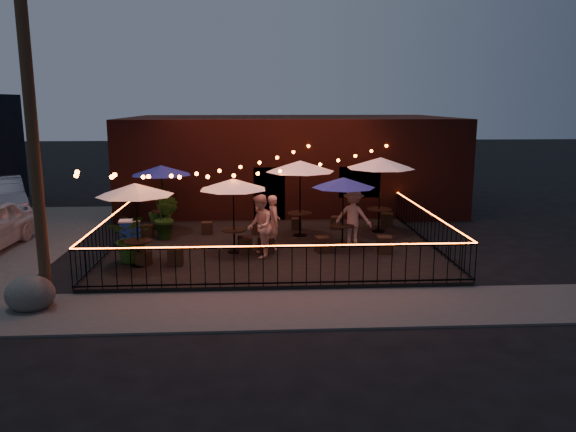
% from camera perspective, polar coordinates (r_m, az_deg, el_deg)
% --- Properties ---
extents(ground, '(110.00, 110.00, 0.00)m').
position_cam_1_polar(ground, '(16.01, -1.34, -5.35)').
color(ground, black).
rests_on(ground, ground).
extents(patio, '(10.00, 8.00, 0.15)m').
position_cam_1_polar(patio, '(17.91, -1.56, -3.27)').
color(patio, black).
rests_on(patio, ground).
extents(sidewalk, '(18.00, 2.50, 0.05)m').
position_cam_1_polar(sidewalk, '(12.92, -0.83, -9.41)').
color(sidewalk, '#3E3C39').
rests_on(sidewalk, ground).
extents(brick_building, '(14.00, 8.00, 4.00)m').
position_cam_1_polar(brick_building, '(25.49, 0.11, 5.54)').
color(brick_building, '#34130E').
rests_on(brick_building, ground).
extents(utility_pole, '(0.26, 0.26, 8.00)m').
position_cam_1_polar(utility_pole, '(13.64, -24.55, 7.80)').
color(utility_pole, '#3C2E18').
rests_on(utility_pole, ground).
extents(fence_front, '(10.00, 0.04, 1.04)m').
position_cam_1_polar(fence_front, '(13.90, -1.06, -5.11)').
color(fence_front, black).
rests_on(fence_front, patio).
extents(fence_left, '(0.04, 8.00, 1.04)m').
position_cam_1_polar(fence_left, '(18.32, -17.41, -1.57)').
color(fence_left, black).
rests_on(fence_left, patio).
extents(fence_right, '(0.04, 8.00, 1.04)m').
position_cam_1_polar(fence_right, '(18.60, 14.02, -1.19)').
color(fence_right, black).
rests_on(fence_right, patio).
extents(festoon_lights, '(10.02, 8.72, 1.32)m').
position_cam_1_polar(festoon_lights, '(17.15, -4.96, 4.35)').
color(festoon_lights, '#E4500E').
rests_on(festoon_lights, ground).
extents(cafe_table_0, '(2.66, 2.66, 2.33)m').
position_cam_1_polar(cafe_table_0, '(15.83, -15.27, 2.52)').
color(cafe_table_0, black).
rests_on(cafe_table_0, patio).
extents(cafe_table_1, '(2.52, 2.52, 2.34)m').
position_cam_1_polar(cafe_table_1, '(20.07, -12.75, 4.48)').
color(cafe_table_1, black).
rests_on(cafe_table_1, patio).
extents(cafe_table_2, '(2.68, 2.68, 2.26)m').
position_cam_1_polar(cafe_table_2, '(16.80, -5.60, 3.14)').
color(cafe_table_2, black).
rests_on(cafe_table_2, patio).
extents(cafe_table_3, '(2.57, 2.57, 2.57)m').
position_cam_1_polar(cafe_table_3, '(18.84, 1.24, 4.98)').
color(cafe_table_3, black).
rests_on(cafe_table_3, patio).
extents(cafe_table_4, '(2.06, 2.06, 2.20)m').
position_cam_1_polar(cafe_table_4, '(17.53, 5.65, 3.31)').
color(cafe_table_4, black).
rests_on(cafe_table_4, patio).
extents(cafe_table_5, '(3.14, 3.14, 2.62)m').
position_cam_1_polar(cafe_table_5, '(19.71, 9.39, 5.24)').
color(cafe_table_5, black).
rests_on(cafe_table_5, patio).
extents(bistro_chair_0, '(0.44, 0.44, 0.40)m').
position_cam_1_polar(bistro_chair_0, '(16.23, -14.45, -4.19)').
color(bistro_chair_0, black).
rests_on(bistro_chair_0, patio).
extents(bistro_chair_1, '(0.42, 0.42, 0.48)m').
position_cam_1_polar(bistro_chair_1, '(16.07, -11.36, -4.05)').
color(bistro_chair_1, black).
rests_on(bistro_chair_1, patio).
extents(bistro_chair_2, '(0.36, 0.36, 0.42)m').
position_cam_1_polar(bistro_chair_2, '(19.55, -14.04, -1.49)').
color(bistro_chair_2, black).
rests_on(bistro_chair_2, patio).
extents(bistro_chair_3, '(0.36, 0.36, 0.42)m').
position_cam_1_polar(bistro_chair_3, '(19.63, -8.23, -1.22)').
color(bistro_chair_3, black).
rests_on(bistro_chair_3, patio).
extents(bistro_chair_4, '(0.45, 0.45, 0.48)m').
position_cam_1_polar(bistro_chair_4, '(17.08, -4.39, -2.94)').
color(bistro_chair_4, black).
rests_on(bistro_chair_4, patio).
extents(bistro_chair_5, '(0.52, 0.52, 0.50)m').
position_cam_1_polar(bistro_chair_5, '(16.99, -2.24, -2.97)').
color(bistro_chair_5, black).
rests_on(bistro_chair_5, patio).
extents(bistro_chair_6, '(0.44, 0.44, 0.46)m').
position_cam_1_polar(bistro_chair_6, '(19.43, -3.06, -1.19)').
color(bistro_chair_6, black).
rests_on(bistro_chair_6, patio).
extents(bistro_chair_7, '(0.34, 0.34, 0.41)m').
position_cam_1_polar(bistro_chair_7, '(20.10, 0.85, -0.82)').
color(bistro_chair_7, black).
rests_on(bistro_chair_7, patio).
extents(bistro_chair_8, '(0.48, 0.48, 0.48)m').
position_cam_1_polar(bistro_chair_8, '(17.14, 3.51, -2.89)').
color(bistro_chair_8, black).
rests_on(bistro_chair_8, patio).
extents(bistro_chair_9, '(0.49, 0.49, 0.52)m').
position_cam_1_polar(bistro_chair_9, '(17.22, 9.76, -2.89)').
color(bistro_chair_9, black).
rests_on(bistro_chair_9, patio).
extents(bistro_chair_10, '(0.48, 0.48, 0.45)m').
position_cam_1_polar(bistro_chair_10, '(20.31, 4.96, -0.68)').
color(bistro_chair_10, black).
rests_on(bistro_chair_10, patio).
extents(bistro_chair_11, '(0.52, 0.52, 0.49)m').
position_cam_1_polar(bistro_chair_11, '(20.89, 10.02, -0.40)').
color(bistro_chair_11, black).
rests_on(bistro_chair_11, patio).
extents(patron_a, '(0.46, 0.65, 1.69)m').
position_cam_1_polar(patron_a, '(17.36, -1.46, -0.63)').
color(patron_a, tan).
rests_on(patron_a, patio).
extents(patron_b, '(0.73, 0.93, 1.87)m').
position_cam_1_polar(patron_b, '(16.40, -2.89, -1.04)').
color(patron_b, '#CFAC86').
rests_on(patron_b, patio).
extents(patron_c, '(1.35, 1.09, 1.82)m').
position_cam_1_polar(patron_c, '(18.01, 6.65, -0.05)').
color(patron_c, beige).
rests_on(patron_c, patio).
extents(potted_shrub_a, '(1.56, 1.44, 1.44)m').
position_cam_1_polar(potted_shrub_a, '(16.54, -15.44, -2.09)').
color(potted_shrub_a, '#0F350D').
rests_on(potted_shrub_a, patio).
extents(potted_shrub_b, '(0.89, 0.77, 1.46)m').
position_cam_1_polar(potted_shrub_b, '(19.06, -12.27, -0.15)').
color(potted_shrub_b, '#183A0C').
rests_on(potted_shrub_b, patio).
extents(potted_shrub_c, '(0.97, 0.97, 1.47)m').
position_cam_1_polar(potted_shrub_c, '(20.74, -12.89, 0.78)').
color(potted_shrub_c, '#1B370F').
rests_on(potted_shrub_c, patio).
extents(cooler, '(0.70, 0.54, 0.85)m').
position_cam_1_polar(cooler, '(18.41, -15.74, -1.67)').
color(cooler, '#1436AA').
rests_on(cooler, patio).
extents(boulder, '(1.19, 1.08, 0.78)m').
position_cam_1_polar(boulder, '(14.04, -24.73, -7.21)').
color(boulder, '#464541').
rests_on(boulder, ground).
extents(car_silver, '(3.84, 5.26, 1.65)m').
position_cam_1_polar(car_silver, '(25.54, -27.24, 1.62)').
color(car_silver, '#92939A').
rests_on(car_silver, ground).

